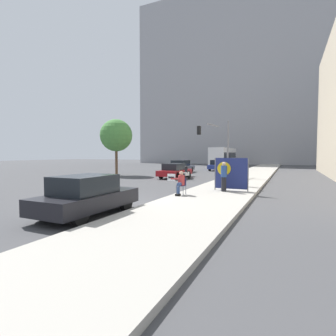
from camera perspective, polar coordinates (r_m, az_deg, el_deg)
ground_plane at (r=12.56m, az=-11.86°, el=-7.42°), size 160.00×160.00×0.00m
sidewalk_curb at (r=25.22m, az=16.75°, el=-2.04°), size 3.87×90.00×0.17m
building_backdrop_far at (r=67.89m, az=16.99°, el=17.93°), size 52.00×12.00×39.69m
seated_protester at (r=13.48m, az=2.69°, el=-3.07°), size 0.95×0.77×1.22m
jogger_on_sidewalk at (r=14.99m, az=12.06°, el=-1.80°), size 0.34×0.34×1.66m
pedestrian_behind at (r=17.76m, az=15.53°, el=-0.95°), size 0.34×0.34×1.74m
protest_banner at (r=15.42m, az=13.53°, el=-1.14°), size 1.93×0.06×1.87m
traffic_light_pole at (r=25.09m, az=10.37°, el=6.17°), size 3.13×2.89×5.11m
parked_car_curbside at (r=10.14m, az=-17.27°, el=-5.75°), size 1.86×4.11×1.49m
car_on_road_nearest at (r=24.94m, az=1.49°, el=-0.57°), size 1.77×4.67×1.37m
car_on_road_midblock at (r=32.20m, az=2.86°, el=0.35°), size 1.87×4.75×1.51m
car_on_road_distant at (r=36.82m, az=10.87°, el=0.61°), size 1.84×4.69×1.46m
city_bus_on_road at (r=47.10m, az=11.93°, el=2.56°), size 2.54×10.38×3.34m
motorcycle_on_road at (r=23.57m, az=4.00°, el=-1.20°), size 0.28×2.13×1.20m
street_tree_near_curb at (r=28.89m, az=-11.22°, el=6.95°), size 3.45×3.45×6.00m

